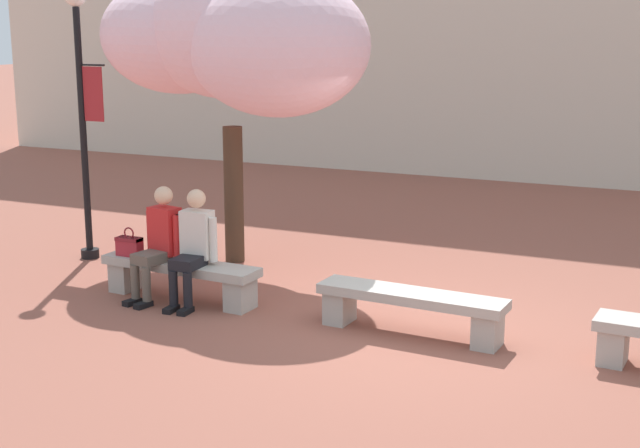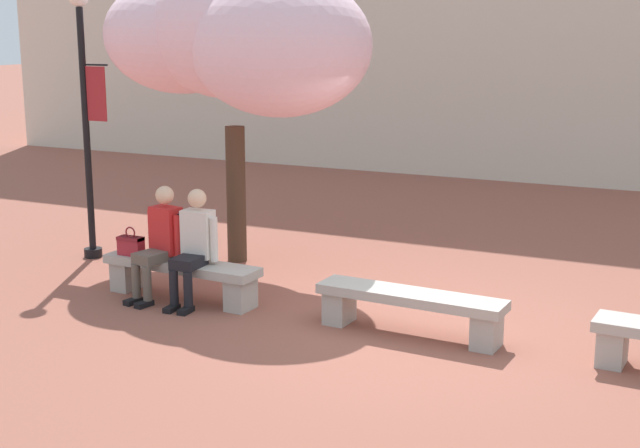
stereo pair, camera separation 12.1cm
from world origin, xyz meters
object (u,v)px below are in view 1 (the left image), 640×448
object	(u,v)px
stone_bench_near_west	(411,305)
handbag	(129,245)
person_seated_left	(159,239)
person_seated_right	(193,243)
lamp_post_with_banner	(82,97)
stone_bench_west_end	(180,273)
cherry_tree_main	(231,38)

from	to	relation	value
stone_bench_near_west	handbag	xyz separation A→B (m)	(-3.43, -0.03, 0.27)
person_seated_left	person_seated_right	world-z (taller)	same
person_seated_right	lamp_post_with_banner	xyz separation A→B (m)	(-2.37, 1.11, 1.46)
stone_bench_west_end	stone_bench_near_west	distance (m)	2.76
stone_bench_west_end	cherry_tree_main	distance (m)	3.10
stone_bench_west_end	stone_bench_near_west	size ratio (longest dim) A/B	1.00
stone_bench_near_west	lamp_post_with_banner	distance (m)	5.35
person_seated_left	person_seated_right	xyz separation A→B (m)	(0.46, -0.00, 0.00)
person_seated_left	stone_bench_west_end	bearing A→B (deg)	12.59
handbag	stone_bench_near_west	bearing A→B (deg)	0.51
person_seated_left	cherry_tree_main	xyz separation A→B (m)	(-0.02, 1.73, 2.21)
stone_bench_near_west	person_seated_left	size ratio (longest dim) A/B	1.52
stone_bench_west_end	stone_bench_near_west	xyz separation A→B (m)	(2.76, 0.00, 0.00)
person_seated_right	handbag	world-z (taller)	person_seated_right
handbag	person_seated_right	bearing A→B (deg)	-1.46
stone_bench_west_end	cherry_tree_main	bearing A→B (deg)	98.69
person_seated_right	lamp_post_with_banner	world-z (taller)	lamp_post_with_banner
stone_bench_west_end	lamp_post_with_banner	xyz separation A→B (m)	(-2.15, 1.06, 1.85)
cherry_tree_main	lamp_post_with_banner	size ratio (longest dim) A/B	1.08
person_seated_left	lamp_post_with_banner	bearing A→B (deg)	149.87
stone_bench_west_end	lamp_post_with_banner	size ratio (longest dim) A/B	0.55
stone_bench_west_end	person_seated_left	world-z (taller)	person_seated_left
cherry_tree_main	person_seated_right	bearing A→B (deg)	-74.48
cherry_tree_main	person_seated_left	bearing A→B (deg)	-89.27
person_seated_left	cherry_tree_main	bearing A→B (deg)	90.73
stone_bench_near_west	person_seated_left	world-z (taller)	person_seated_left
person_seated_right	cherry_tree_main	xyz separation A→B (m)	(-0.48, 1.73, 2.21)
stone_bench_near_west	person_seated_left	distance (m)	3.02
handbag	person_seated_left	bearing A→B (deg)	-2.84
person_seated_left	lamp_post_with_banner	world-z (taller)	lamp_post_with_banner
stone_bench_near_west	lamp_post_with_banner	bearing A→B (deg)	167.84
person_seated_left	cherry_tree_main	world-z (taller)	cherry_tree_main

